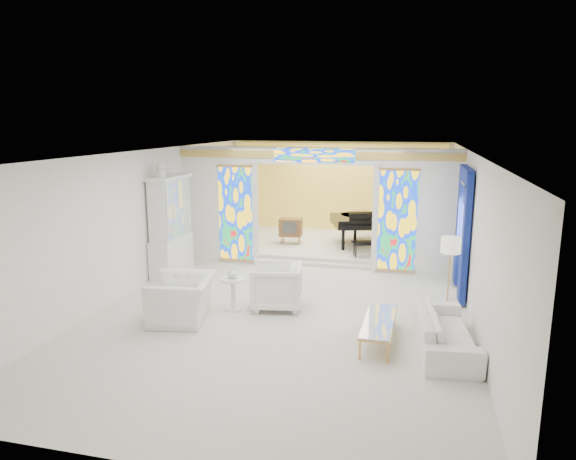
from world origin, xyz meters
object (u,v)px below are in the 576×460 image
(armchair_right, at_px, (276,286))
(coffee_table, at_px, (379,322))
(tv_console, at_px, (291,227))
(grand_piano, at_px, (360,221))
(armchair_left, at_px, (182,299))
(china_cabinet, at_px, (170,226))
(sofa, at_px, (444,330))

(armchair_right, xyz_separation_m, coffee_table, (2.07, -1.13, -0.11))
(coffee_table, relative_size, tv_console, 2.29)
(armchair_right, height_order, grand_piano, grand_piano)
(armchair_right, distance_m, coffee_table, 2.36)
(armchair_left, bearing_deg, tv_console, 161.65)
(china_cabinet, height_order, tv_console, china_cabinet)
(armchair_left, bearing_deg, china_cabinet, -161.73)
(china_cabinet, bearing_deg, armchair_left, -60.50)
(sofa, bearing_deg, armchair_left, 82.66)
(china_cabinet, xyz_separation_m, sofa, (6.17, -2.83, -0.85))
(grand_piano, bearing_deg, armchair_right, -120.58)
(china_cabinet, bearing_deg, tv_console, 53.53)
(armchair_right, bearing_deg, tv_console, 179.71)
(sofa, xyz_separation_m, coffee_table, (-1.04, 0.05, 0.02))
(sofa, height_order, coffee_table, sofa)
(armchair_right, height_order, tv_console, tv_console)
(armchair_left, height_order, grand_piano, grand_piano)
(armchair_right, bearing_deg, sofa, 59.01)
(grand_piano, height_order, tv_console, grand_piano)
(coffee_table, xyz_separation_m, tv_console, (-2.90, 5.79, 0.31))
(armchair_left, height_order, coffee_table, armchair_left)
(armchair_right, relative_size, coffee_table, 0.59)
(grand_piano, bearing_deg, armchair_left, -131.64)
(armchair_right, bearing_deg, armchair_left, -66.44)
(armchair_left, relative_size, tv_console, 1.71)
(tv_console, bearing_deg, china_cabinet, -129.98)
(china_cabinet, distance_m, armchair_right, 3.54)
(armchair_left, bearing_deg, coffee_table, 77.17)
(armchair_left, height_order, tv_console, tv_console)
(china_cabinet, relative_size, sofa, 1.26)
(china_cabinet, xyz_separation_m, coffee_table, (5.12, -2.78, -0.83))
(china_cabinet, distance_m, tv_console, 3.78)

